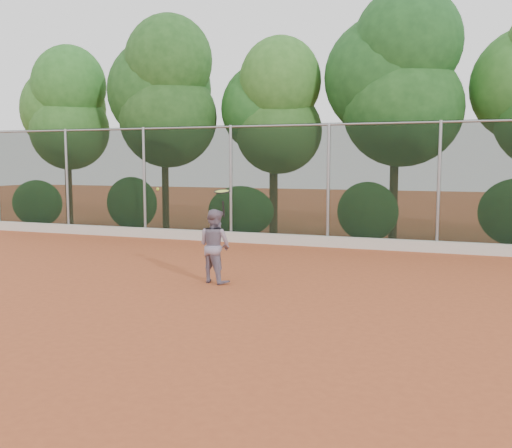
% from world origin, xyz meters
% --- Properties ---
extents(ground, '(80.00, 80.00, 0.00)m').
position_xyz_m(ground, '(0.00, 0.00, 0.00)').
color(ground, '#A64C27').
rests_on(ground, ground).
extents(concrete_curb, '(24.00, 0.20, 0.30)m').
position_xyz_m(concrete_curb, '(0.00, 6.82, 0.15)').
color(concrete_curb, beige).
rests_on(concrete_curb, ground).
extents(tennis_player, '(0.86, 0.77, 1.48)m').
position_xyz_m(tennis_player, '(-1.00, 1.34, 0.74)').
color(tennis_player, slate).
rests_on(tennis_player, ground).
extents(chainlink_fence, '(24.09, 0.09, 3.50)m').
position_xyz_m(chainlink_fence, '(-0.00, 7.00, 1.86)').
color(chainlink_fence, black).
rests_on(chainlink_fence, ground).
extents(foliage_backdrop, '(23.70, 3.63, 7.55)m').
position_xyz_m(foliage_backdrop, '(-0.55, 8.98, 4.40)').
color(foliage_backdrop, '#452B1A').
rests_on(foliage_backdrop, ground).
extents(tennis_racket, '(0.32, 0.32, 0.55)m').
position_xyz_m(tennis_racket, '(-0.77, 1.20, 1.80)').
color(tennis_racket, black).
rests_on(tennis_racket, ground).
extents(tennis_ball_in_flight, '(0.07, 0.07, 0.07)m').
position_xyz_m(tennis_ball_in_flight, '(-2.48, 1.70, 1.83)').
color(tennis_ball_in_flight, '#A7CB2E').
rests_on(tennis_ball_in_flight, ground).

